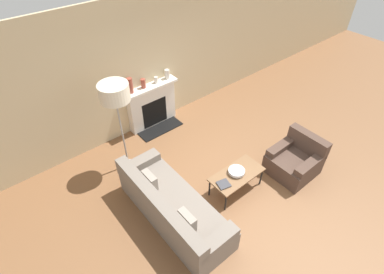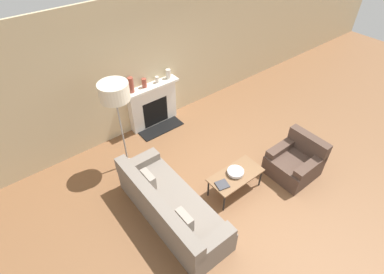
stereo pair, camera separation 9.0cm
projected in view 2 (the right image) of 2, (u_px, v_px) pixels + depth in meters
ground_plane at (232, 194)px, 5.54m from camera, size 18.00×18.00×0.00m
wall_back at (144, 66)px, 6.25m from camera, size 18.00×0.06×2.90m
fireplace at (153, 105)px, 6.80m from camera, size 1.27×0.59×1.04m
couch at (170, 207)px, 4.97m from camera, size 0.83×2.24×0.77m
armchair_near at (295, 162)px, 5.78m from camera, size 0.86×0.82×0.78m
coffee_table at (236, 176)px, 5.36m from camera, size 1.00×0.50×0.43m
bowl at (236, 172)px, 5.32m from camera, size 0.29×0.29×0.08m
book at (222, 185)px, 5.14m from camera, size 0.25×0.24×0.02m
floor_lamp at (115, 95)px, 5.01m from camera, size 0.52×0.52×1.90m
mantel_vase_left at (131, 85)px, 6.14m from camera, size 0.11×0.11×0.34m
mantel_vase_center_left at (144, 83)px, 6.32m from camera, size 0.10×0.10×0.20m
mantel_vase_center_right at (157, 79)px, 6.49m from camera, size 0.08×0.08×0.14m
mantel_vase_right at (168, 74)px, 6.61m from camera, size 0.11×0.11×0.21m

